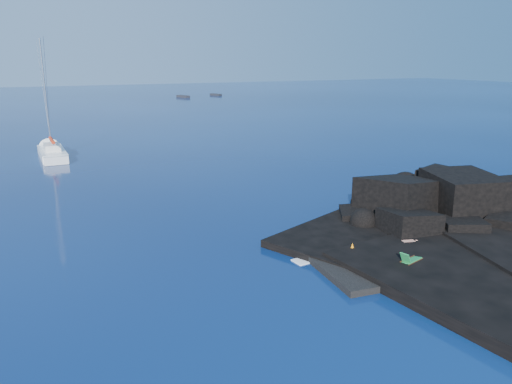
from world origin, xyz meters
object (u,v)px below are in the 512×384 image
sunbather (408,242)px  distant_boat_b (216,96)px  deck_chair (412,257)px  marker_cone (352,248)px  sailboat (53,157)px  distant_boat_a (183,98)px

sunbather → distant_boat_b: sunbather is taller
deck_chair → sunbather: (1.89, 2.29, -0.30)m
sunbather → marker_cone: (-3.58, 0.55, 0.10)m
sailboat → sunbather: (16.27, -39.47, 0.53)m
sailboat → distant_boat_b: (52.20, 82.46, 0.00)m
sunbather → distant_boat_a: bearing=93.1°
sailboat → distant_boat_a: (40.92, 79.24, 0.00)m
deck_chair → marker_cone: bearing=105.0°
marker_cone → distant_boat_a: size_ratio=0.12×
distant_boat_a → marker_cone: bearing=-118.7°
sailboat → deck_chair: (14.38, -41.76, 0.83)m
sunbather → marker_cone: bearing=-173.9°
sailboat → distant_boat_b: sailboat is taller
marker_cone → sunbather: bearing=-8.8°
deck_chair → distant_boat_a: (26.54, 121.00, -0.83)m
sailboat → marker_cone: (12.69, -38.92, 0.63)m
marker_cone → distant_boat_b: size_ratio=0.13×
distant_boat_b → sailboat: bearing=-140.1°
deck_chair → sunbather: deck_chair is taller
distant_boat_a → distant_boat_b: bearing=0.7°
sailboat → sunbather: size_ratio=7.33×
marker_cone → distant_boat_b: marker_cone is taller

